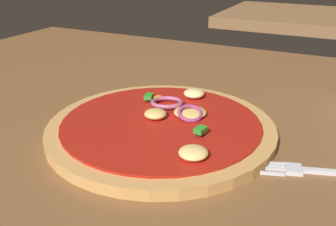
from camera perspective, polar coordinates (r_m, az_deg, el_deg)
dining_table at (r=0.44m, az=2.70°, el=-8.63°), size 1.33×1.05×0.04m
pizza at (r=0.48m, az=-0.91°, el=-2.07°), size 0.29×0.29×0.03m
fork at (r=0.43m, az=22.85°, el=-8.18°), size 0.18×0.07×0.01m
background_table at (r=1.49m, az=21.37°, el=13.03°), size 0.65×0.46×0.04m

